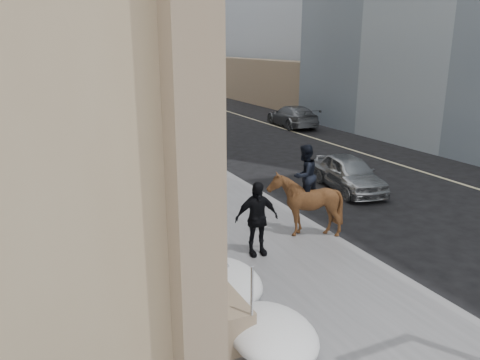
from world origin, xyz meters
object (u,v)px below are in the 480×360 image
car_silver (349,173)px  car_grey (292,116)px  mounted_horse_right (305,199)px  pedestrian (257,219)px  mounted_horse_left (194,213)px

car_silver → car_grey: (5.50, 13.16, 0.05)m
mounted_horse_right → car_grey: 18.95m
pedestrian → car_grey: (11.33, 16.94, -0.38)m
mounted_horse_left → car_silver: bearing=-158.4°
car_silver → pedestrian: bearing=-136.5°
pedestrian → mounted_horse_left: bearing=164.1°
mounted_horse_right → car_grey: bearing=-142.1°
pedestrian → car_grey: size_ratio=0.40×
pedestrian → car_grey: bearing=63.0°
mounted_horse_left → mounted_horse_right: bearing=177.4°
mounted_horse_right → car_grey: size_ratio=0.53×
car_silver → car_grey: 14.26m
car_silver → car_grey: bearing=77.9°
car_grey → mounted_horse_left: bearing=57.1°
mounted_horse_right → car_silver: (4.04, 3.21, -0.51)m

